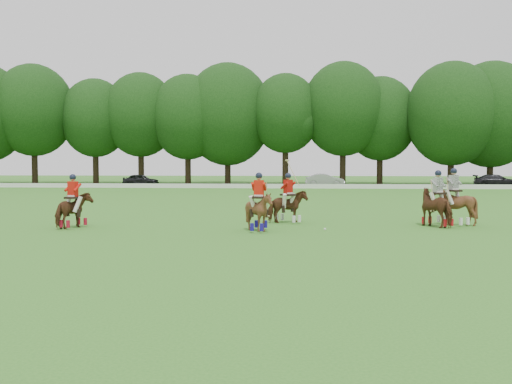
# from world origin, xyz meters

# --- Properties ---
(ground) EXTENTS (180.00, 180.00, 0.00)m
(ground) POSITION_xyz_m (0.00, 0.00, 0.00)
(ground) COLOR #307020
(ground) RESTS_ON ground
(tree_line) EXTENTS (117.98, 14.32, 14.75)m
(tree_line) POSITION_xyz_m (0.26, 48.05, 8.23)
(tree_line) COLOR black
(tree_line) RESTS_ON ground
(boundary_rail) EXTENTS (120.00, 0.10, 0.44)m
(boundary_rail) POSITION_xyz_m (0.00, 38.00, 0.22)
(boundary_rail) COLOR white
(boundary_rail) RESTS_ON ground
(car_left) EXTENTS (3.91, 1.66, 1.32)m
(car_left) POSITION_xyz_m (-15.67, 42.50, 0.66)
(car_left) COLOR black
(car_left) RESTS_ON ground
(car_mid) EXTENTS (4.20, 1.54, 1.38)m
(car_mid) POSITION_xyz_m (4.32, 42.50, 0.69)
(car_mid) COLOR #9A999E
(car_mid) RESTS_ON ground
(car_right) EXTENTS (4.74, 2.40, 1.32)m
(car_right) POSITION_xyz_m (22.11, 42.50, 0.66)
(car_right) COLOR black
(car_right) RESTS_ON ground
(polo_red_a) EXTENTS (1.21, 1.80, 2.12)m
(polo_red_a) POSITION_xyz_m (-7.27, 3.19, 0.75)
(polo_red_a) COLOR #4C2914
(polo_red_a) RESTS_ON ground
(polo_red_b) EXTENTS (1.82, 1.82, 2.67)m
(polo_red_b) POSITION_xyz_m (1.13, 5.69, 0.74)
(polo_red_b) COLOR #4C2914
(polo_red_b) RESTS_ON ground
(polo_red_c) EXTENTS (1.29, 1.43, 2.20)m
(polo_red_c) POSITION_xyz_m (0.10, 2.68, 0.78)
(polo_red_c) COLOR #4C2914
(polo_red_c) RESTS_ON ground
(polo_stripe_a) EXTENTS (1.72, 2.00, 2.27)m
(polo_stripe_a) POSITION_xyz_m (7.15, 4.79, 0.82)
(polo_stripe_a) COLOR #4C2914
(polo_stripe_a) RESTS_ON ground
(polo_stripe_b) EXTENTS (1.91, 1.97, 2.35)m
(polo_stripe_b) POSITION_xyz_m (7.93, 5.39, 0.85)
(polo_stripe_b) COLOR #4C2914
(polo_stripe_b) RESTS_ON ground
(polo_ball) EXTENTS (0.09, 0.09, 0.09)m
(polo_ball) POSITION_xyz_m (2.58, 3.20, 0.04)
(polo_ball) COLOR white
(polo_ball) RESTS_ON ground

